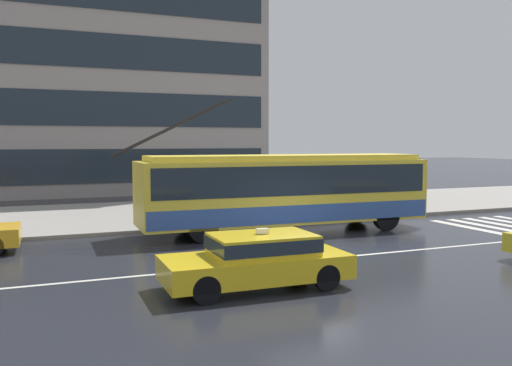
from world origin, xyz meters
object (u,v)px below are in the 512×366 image
(trolleybus, at_px, (286,190))
(pedestrian_at_shelter, at_px, (249,180))
(pedestrian_approaching_curb, at_px, (271,178))
(taxi_oncoming_near, at_px, (258,258))

(trolleybus, xyz_separation_m, pedestrian_at_shelter, (0.15, 4.19, 0.10))
(trolleybus, height_order, pedestrian_at_shelter, trolleybus)
(pedestrian_approaching_curb, bearing_deg, trolleybus, -104.88)
(trolleybus, xyz_separation_m, taxi_oncoming_near, (-4.05, -6.95, -0.90))
(taxi_oncoming_near, relative_size, pedestrian_approaching_curb, 2.17)
(pedestrian_approaching_curb, bearing_deg, pedestrian_at_shelter, 138.55)
(pedestrian_approaching_curb, bearing_deg, taxi_oncoming_near, -115.48)
(taxi_oncoming_near, xyz_separation_m, pedestrian_approaching_curb, (4.98, 10.45, 1.09))
(taxi_oncoming_near, xyz_separation_m, pedestrian_at_shelter, (4.21, 11.14, 1.00))
(trolleybus, distance_m, taxi_oncoming_near, 8.09)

